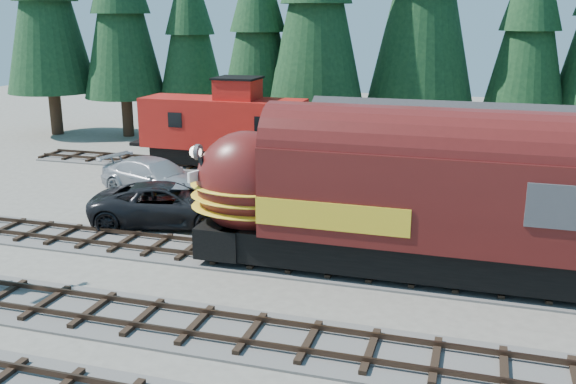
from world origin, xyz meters
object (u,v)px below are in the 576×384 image
(locomotive, at_px, (411,205))
(caboose, at_px, (224,127))
(pickup_truck_b, at_px, (156,177))
(pickup_truck_a, at_px, (168,204))
(depot, at_px, (434,161))

(locomotive, bearing_deg, caboose, 132.80)
(locomotive, relative_size, caboose, 1.74)
(locomotive, xyz_separation_m, caboose, (-12.96, 14.00, -0.16))
(pickup_truck_b, bearing_deg, caboose, 6.72)
(locomotive, bearing_deg, pickup_truck_a, 165.30)
(depot, distance_m, locomotive, 6.51)
(caboose, bearing_deg, depot, -29.56)
(caboose, distance_m, pickup_truck_b, 7.01)
(depot, xyz_separation_m, locomotive, (-0.26, -6.50, -0.21))
(caboose, distance_m, pickup_truck_a, 11.32)
(depot, distance_m, pickup_truck_b, 14.59)
(depot, height_order, pickup_truck_b, depot)
(pickup_truck_a, bearing_deg, depot, -88.86)
(pickup_truck_b, bearing_deg, depot, -76.23)
(depot, distance_m, caboose, 15.21)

